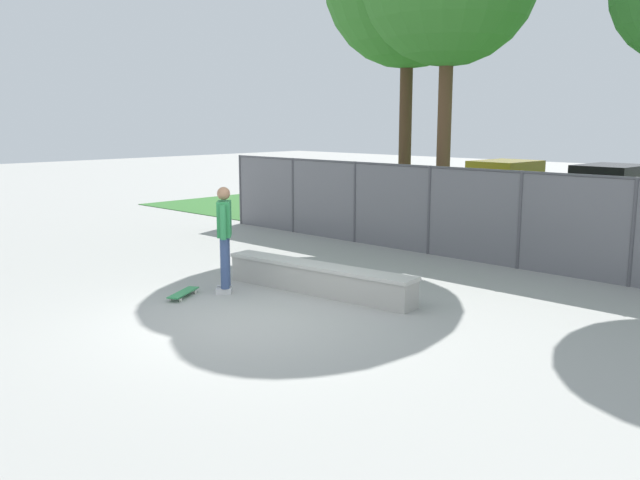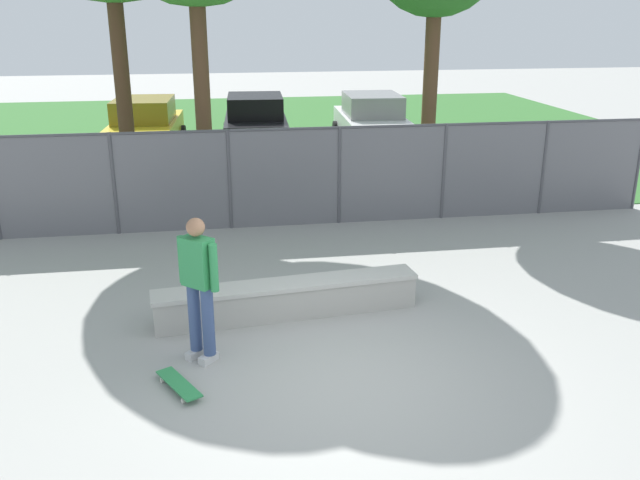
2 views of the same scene
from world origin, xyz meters
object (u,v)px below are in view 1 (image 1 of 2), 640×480
object	(u,v)px
concrete_ledge	(318,279)
skateboard	(183,293)
skateboarder	(224,235)
car_yellow	(506,186)
car_black	(612,193)

from	to	relation	value
concrete_ledge	skateboard	xyz separation A→B (m)	(-1.44, -1.76, -0.18)
skateboarder	car_yellow	world-z (taller)	skateboarder
concrete_ledge	skateboard	size ratio (longest dim) A/B	4.69
concrete_ledge	skateboarder	size ratio (longest dim) A/B	2.06
car_black	skateboarder	bearing A→B (deg)	-96.90
concrete_ledge	skateboarder	xyz separation A→B (m)	(-1.17, -1.07, 0.75)
skateboarder	skateboard	xyz separation A→B (m)	(-0.27, -0.68, -0.94)
skateboarder	car_black	bearing A→B (deg)	83.10
car_yellow	car_black	world-z (taller)	same
skateboarder	skateboard	bearing A→B (deg)	-111.72
car_black	car_yellow	bearing A→B (deg)	-175.45
concrete_ledge	car_yellow	xyz separation A→B (m)	(-2.83, 11.60, 0.58)
skateboarder	car_yellow	size ratio (longest dim) A/B	0.42
skateboarder	car_yellow	distance (m)	12.78
skateboard	concrete_ledge	bearing A→B (deg)	50.59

